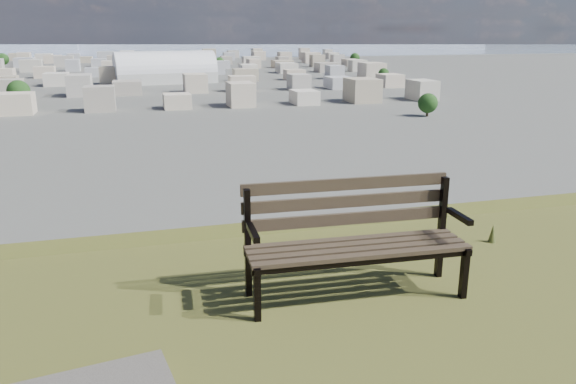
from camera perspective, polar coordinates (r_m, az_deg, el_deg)
name	(u,v)px	position (r m, az deg, el deg)	size (l,w,h in m)	color
park_bench	(354,233)	(4.41, 6.67, -4.13)	(1.73, 0.63, 0.89)	#423626
arena	(165,73)	(302.23, -12.35, 11.71)	(52.23, 26.88, 21.15)	beige
city_blocks	(131,65)	(396.41, -15.66, 12.27)	(395.00, 361.00, 7.00)	beige
city_trees	(80,72)	(322.05, -20.36, 11.32)	(406.52, 387.20, 9.98)	#35291A
bay_water	(129,47)	(901.67, -15.87, 13.95)	(2400.00, 700.00, 0.12)	#95AABE
far_hills	(100,29)	(1405.47, -18.59, 15.39)	(2050.00, 340.00, 60.00)	#939AB6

